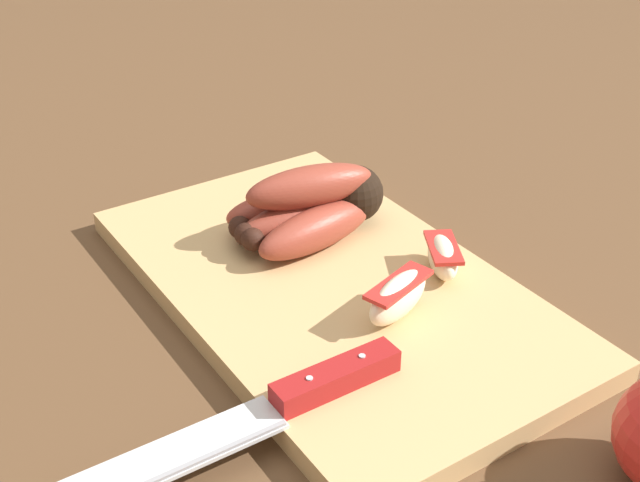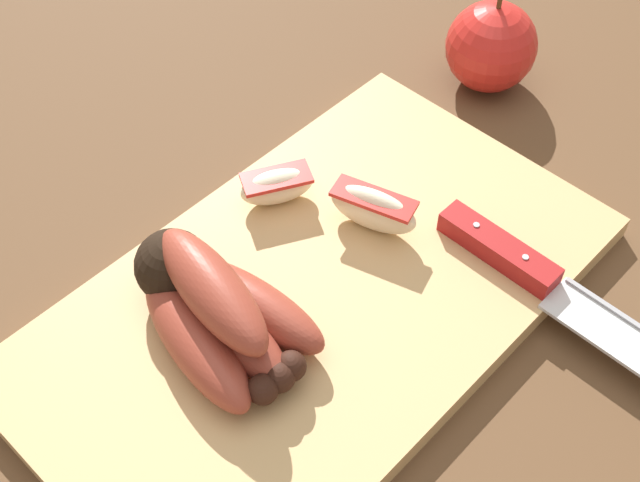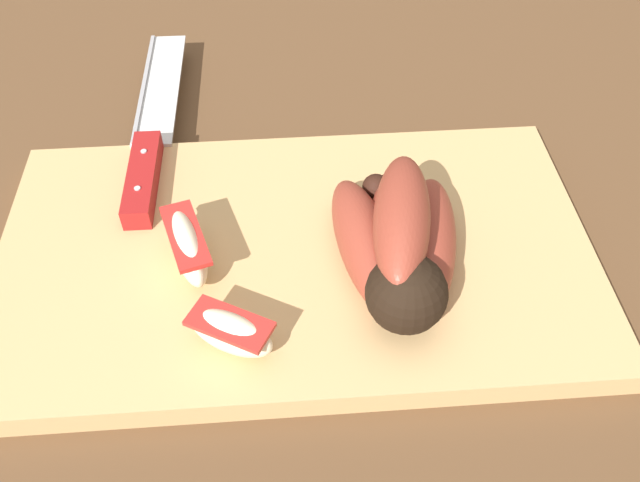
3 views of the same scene
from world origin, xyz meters
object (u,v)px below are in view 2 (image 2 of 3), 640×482
(chefs_knife, at_px, (552,286))
(banana_bunch, at_px, (214,308))
(apple_wedge_middle, at_px, (277,186))
(whole_apple, at_px, (491,46))
(apple_wedge_near, at_px, (373,209))

(chefs_knife, bearing_deg, banana_bunch, -38.45)
(chefs_knife, relative_size, apple_wedge_middle, 4.41)
(banana_bunch, height_order, whole_apple, whole_apple)
(banana_bunch, relative_size, apple_wedge_middle, 2.40)
(banana_bunch, distance_m, whole_apple, 0.37)
(apple_wedge_near, bearing_deg, apple_wedge_middle, -66.82)
(apple_wedge_middle, distance_m, whole_apple, 0.25)
(whole_apple, bearing_deg, chefs_knife, 46.58)
(banana_bunch, distance_m, apple_wedge_near, 0.15)
(chefs_knife, bearing_deg, apple_wedge_middle, -70.56)
(apple_wedge_near, distance_m, apple_wedge_middle, 0.08)
(chefs_knife, distance_m, whole_apple, 0.26)
(chefs_knife, relative_size, apple_wedge_near, 3.77)
(chefs_knife, bearing_deg, apple_wedge_near, -72.64)
(banana_bunch, xyz_separation_m, apple_wedge_near, (-0.15, 0.02, -0.01))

